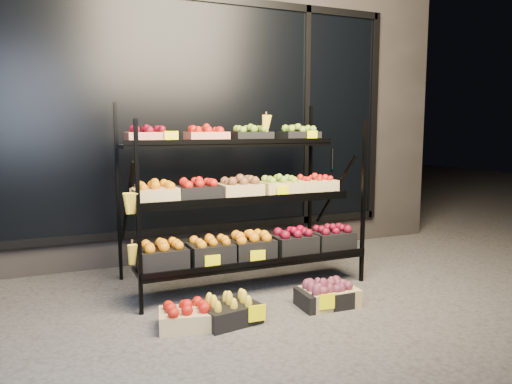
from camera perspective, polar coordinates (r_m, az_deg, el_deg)
name	(u,v)px	position (r m, az deg, el deg)	size (l,w,h in m)	color
ground	(271,303)	(4.20, 1.73, -12.54)	(24.00, 24.00, 0.00)	#514F4C
building	(182,102)	(6.39, -8.49, 10.17)	(6.00, 2.08, 3.50)	#2D2826
display_rack	(241,199)	(4.54, -1.67, -0.78)	(2.18, 1.02, 1.67)	black
tag_floor_a	(257,318)	(3.72, 0.12, -14.26)	(0.13, 0.01, 0.12)	#FFF900
tag_floor_b	(327,307)	(3.98, 8.10, -12.84)	(0.13, 0.01, 0.12)	#FFF900
floor_crate_left	(186,316)	(3.72, -8.02, -13.82)	(0.43, 0.36, 0.19)	tan
floor_crate_midleft	(229,310)	(3.78, -3.05, -13.33)	(0.46, 0.37, 0.21)	black
floor_crate_midright	(330,293)	(4.16, 8.42, -11.40)	(0.43, 0.32, 0.21)	tan
floor_crate_right	(324,295)	(4.13, 7.74, -11.59)	(0.42, 0.32, 0.20)	black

